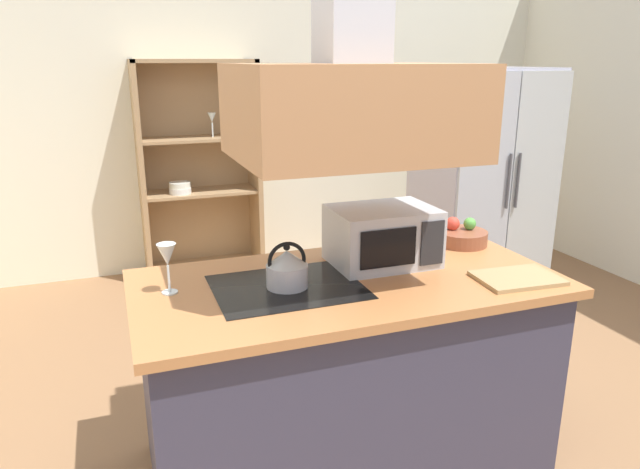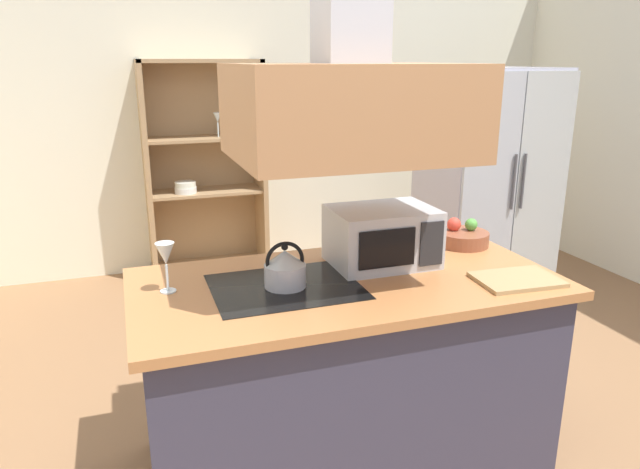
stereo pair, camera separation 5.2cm
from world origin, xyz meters
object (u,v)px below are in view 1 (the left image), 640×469
microwave (382,236)px  kettle (287,269)px  wine_glass_on_counter (167,257)px  refrigerator (480,182)px  cutting_board (517,278)px  fruit_bowl (461,236)px  dish_cabinet (199,182)px

microwave → kettle: bearing=-164.3°
wine_glass_on_counter → refrigerator: bearing=31.4°
refrigerator → cutting_board: (-1.15, -1.91, 0.04)m
kettle → refrigerator: bearing=38.5°
microwave → refrigerator: bearing=43.7°
kettle → fruit_bowl: (1.00, 0.26, -0.04)m
kettle → dish_cabinet: bearing=88.6°
kettle → microwave: size_ratio=0.42×
kettle → microwave: microwave is taller
microwave → fruit_bowl: 0.52m
kettle → fruit_bowl: kettle is taller
cutting_board → fruit_bowl: fruit_bowl is taller
kettle → fruit_bowl: 1.03m
fruit_bowl → microwave: bearing=-166.3°
dish_cabinet → kettle: (-0.07, -2.78, 0.18)m
cutting_board → microwave: 0.61m
cutting_board → refrigerator: bearing=59.0°
fruit_bowl → cutting_board: bearing=-96.5°
microwave → wine_glass_on_counter: microwave is taller
dish_cabinet → cutting_board: dish_cabinet is taller
refrigerator → microwave: bearing=-136.3°
microwave → wine_glass_on_counter: bearing=-178.0°
refrigerator → kettle: size_ratio=9.04×
refrigerator → kettle: 2.67m
kettle → wine_glass_on_counter: (-0.46, 0.11, 0.07)m
cutting_board → wine_glass_on_counter: wine_glass_on_counter is taller
wine_glass_on_counter → fruit_bowl: wine_glass_on_counter is taller
refrigerator → kettle: refrigerator is taller
refrigerator → microwave: refrigerator is taller
refrigerator → wine_glass_on_counter: bearing=-148.6°
refrigerator → cutting_board: refrigerator is taller
refrigerator → cutting_board: 2.23m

